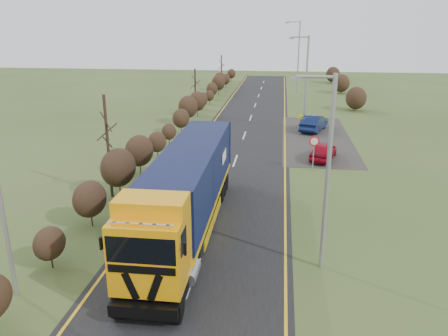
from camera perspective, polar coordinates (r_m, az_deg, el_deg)
ground at (r=21.61m, az=-1.94°, el=-8.50°), size 160.00×160.00×0.00m
road at (r=30.79m, az=1.07°, el=-0.17°), size 8.00×120.00×0.02m
layby at (r=40.36m, az=11.93°, el=3.89°), size 6.00×18.00×0.02m
lane_markings at (r=30.49m, az=1.01°, el=-0.32°), size 7.52×116.00×0.01m
hedgerow at (r=29.60m, az=-11.00°, el=1.99°), size 2.24×102.04×6.05m
lorry at (r=20.85m, az=-4.80°, el=-2.54°), size 2.89×14.85×4.13m
car_red_hatchback at (r=33.76m, az=12.84°, el=2.21°), size 2.57×4.24×1.35m
car_blue_sedan at (r=42.91m, az=11.66°, el=5.78°), size 3.02×4.89×1.52m
streetlight_near at (r=17.50m, az=13.18°, el=0.04°), size 1.72×0.18×8.03m
streetlight_mid at (r=42.54m, az=10.55°, el=11.32°), size 1.88×0.18×8.81m
streetlight_far at (r=65.64m, az=9.58°, el=14.46°), size 2.18×0.21×10.30m
speed_sign at (r=30.62m, az=11.67°, el=2.75°), size 0.68×0.10×2.48m
warning_board at (r=42.72m, az=9.95°, el=6.09°), size 0.62×0.11×1.62m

